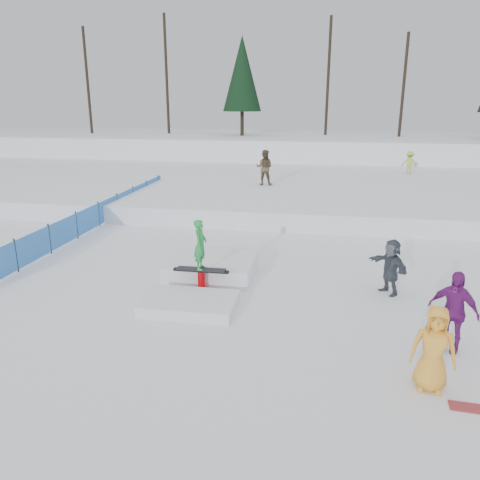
% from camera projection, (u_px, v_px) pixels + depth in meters
% --- Properties ---
extents(ground, '(120.00, 120.00, 0.00)m').
position_uv_depth(ground, '(210.00, 297.00, 12.99)').
color(ground, white).
extents(snow_berm, '(60.00, 14.00, 2.40)m').
position_uv_depth(snow_berm, '(290.00, 149.00, 40.96)').
color(snow_berm, white).
rests_on(snow_berm, ground).
extents(snow_midrise, '(50.00, 18.00, 0.80)m').
position_uv_depth(snow_midrise, '(272.00, 185.00, 27.97)').
color(snow_midrise, white).
rests_on(snow_midrise, ground).
extents(safety_fence, '(0.05, 16.00, 1.10)m').
position_uv_depth(safety_fence, '(99.00, 214.00, 20.14)').
color(safety_fence, '#3576CC').
rests_on(safety_fence, ground).
extents(treeline, '(40.24, 4.22, 10.50)m').
position_uv_depth(treeline, '(370.00, 71.00, 36.52)').
color(treeline, black).
rests_on(treeline, snow_berm).
extents(walker_olive, '(0.96, 0.77, 1.91)m').
position_uv_depth(walker_olive, '(264.00, 167.00, 25.48)').
color(walker_olive, brown).
rests_on(walker_olive, snow_midrise).
extents(walker_ygreen, '(0.99, 0.67, 1.42)m').
position_uv_depth(walker_ygreen, '(409.00, 163.00, 29.26)').
color(walker_ygreen, '#AFC141').
rests_on(walker_ygreen, snow_midrise).
extents(spectator_purple, '(1.14, 0.95, 1.82)m').
position_uv_depth(spectator_purple, '(453.00, 311.00, 10.02)').
color(spectator_purple, '#761D7A').
rests_on(spectator_purple, ground).
extents(spectator_yellow, '(0.89, 0.64, 1.68)m').
position_uv_depth(spectator_yellow, '(434.00, 349.00, 8.64)').
color(spectator_yellow, '#F7AB33').
rests_on(spectator_yellow, ground).
extents(spectator_dark, '(1.20, 1.49, 1.59)m').
position_uv_depth(spectator_dark, '(391.00, 267.00, 13.04)').
color(spectator_dark, '#3E464F').
rests_on(spectator_dark, ground).
extents(jib_rail_feature, '(2.60, 4.40, 2.11)m').
position_uv_depth(jib_rail_feature, '(206.00, 274.00, 13.85)').
color(jib_rail_feature, white).
rests_on(jib_rail_feature, ground).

